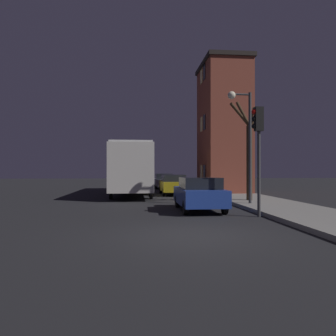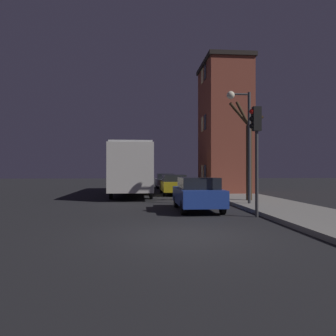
{
  "view_description": "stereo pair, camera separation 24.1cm",
  "coord_description": "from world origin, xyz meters",
  "views": [
    {
      "loc": [
        -1.52,
        -8.66,
        1.74
      ],
      "look_at": [
        0.41,
        10.95,
        1.87
      ],
      "focal_mm": 35.0,
      "sensor_mm": 36.0,
      "label": 1
    },
    {
      "loc": [
        -1.28,
        -8.68,
        1.74
      ],
      "look_at": [
        0.41,
        10.95,
        1.87
      ],
      "focal_mm": 35.0,
      "sensor_mm": 36.0,
      "label": 2
    }
  ],
  "objects": [
    {
      "name": "car_mid_lane",
      "position": [
        1.1,
        14.38,
        0.74
      ],
      "size": [
        1.7,
        4.4,
        1.42
      ],
      "color": "olive",
      "rests_on": "ground"
    },
    {
      "name": "traffic_light",
      "position": [
        3.01,
        3.13,
        2.95
      ],
      "size": [
        0.43,
        0.24,
        4.1
      ],
      "color": "#38383A",
      "rests_on": "ground"
    },
    {
      "name": "car_near_lane",
      "position": [
        1.19,
        5.17,
        0.74
      ],
      "size": [
        1.74,
        3.84,
        1.43
      ],
      "color": "navy",
      "rests_on": "ground"
    },
    {
      "name": "bare_tree",
      "position": [
        4.4,
        8.08,
        2.81
      ],
      "size": [
        2.13,
        1.79,
        5.35
      ],
      "color": "#382819",
      "rests_on": "sidewalk"
    },
    {
      "name": "brick_building",
      "position": [
        4.98,
        15.22,
        4.99
      ],
      "size": [
        3.29,
        5.16,
        9.61
      ],
      "color": "brown",
      "rests_on": "sidewalk"
    },
    {
      "name": "car_far_lane",
      "position": [
        1.12,
        22.52,
        0.73
      ],
      "size": [
        1.7,
        3.97,
        1.41
      ],
      "color": "#B7BABF",
      "rests_on": "ground"
    },
    {
      "name": "streetlamp",
      "position": [
        3.61,
        6.51,
        3.72
      ],
      "size": [
        1.16,
        0.37,
        5.33
      ],
      "color": "#38383A",
      "rests_on": "sidewalk"
    },
    {
      "name": "bus",
      "position": [
        -1.8,
        14.68,
        2.04
      ],
      "size": [
        2.58,
        11.17,
        3.4
      ],
      "color": "beige",
      "rests_on": "ground"
    },
    {
      "name": "ground_plane",
      "position": [
        0.0,
        0.0,
        0.0
      ],
      "size": [
        120.0,
        120.0,
        0.0
      ],
      "primitive_type": "plane",
      "color": "black"
    }
  ]
}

